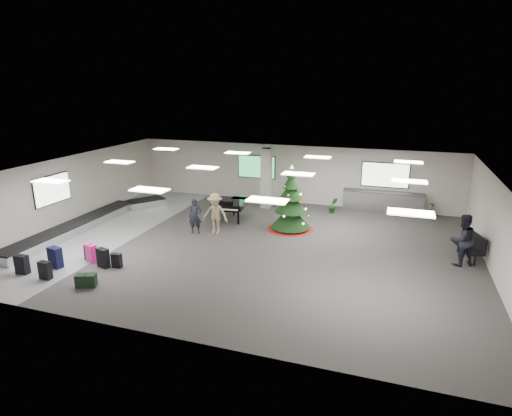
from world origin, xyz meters
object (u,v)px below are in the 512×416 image
(potted_plant_right, at_px, (432,210))
(traveler_b, at_px, (215,214))
(baggage_carousel, at_px, (91,222))
(christmas_tree, at_px, (291,207))
(bench, at_px, (471,244))
(pink_suitcase, at_px, (91,253))
(traveler_bench, at_px, (462,240))
(service_counter, at_px, (383,202))
(traveler_a, at_px, (195,216))
(grand_piano, at_px, (230,204))
(potted_plant_left, at_px, (333,205))

(potted_plant_right, bearing_deg, traveler_b, -149.20)
(baggage_carousel, height_order, christmas_tree, christmas_tree)
(baggage_carousel, height_order, bench, bench)
(pink_suitcase, height_order, christmas_tree, christmas_tree)
(baggage_carousel, height_order, potted_plant_right, potted_plant_right)
(bench, height_order, traveler_bench, traveler_bench)
(service_counter, bearing_deg, potted_plant_right, -5.69)
(traveler_a, relative_size, traveler_bench, 0.81)
(traveler_bench, height_order, potted_plant_right, traveler_bench)
(bench, bearing_deg, pink_suitcase, -178.99)
(pink_suitcase, bearing_deg, traveler_b, 74.31)
(traveler_b, bearing_deg, christmas_tree, 27.72)
(pink_suitcase, relative_size, christmas_tree, 0.24)
(service_counter, relative_size, grand_piano, 1.96)
(baggage_carousel, relative_size, bench, 5.53)
(traveler_a, xyz_separation_m, potted_plant_left, (5.33, 5.03, -0.37))
(baggage_carousel, xyz_separation_m, pink_suitcase, (2.81, -3.43, 0.13))
(traveler_a, height_order, traveler_b, traveler_b)
(pink_suitcase, bearing_deg, traveler_a, 80.73)
(potted_plant_left, bearing_deg, traveler_a, -136.66)
(baggage_carousel, relative_size, potted_plant_right, 12.51)
(bench, relative_size, potted_plant_right, 2.26)
(grand_piano, xyz_separation_m, traveler_b, (0.13, -2.05, 0.13))
(grand_piano, bearing_deg, pink_suitcase, -121.22)
(christmas_tree, distance_m, bench, 7.44)
(service_counter, xyz_separation_m, traveler_b, (-6.90, -5.78, 0.37))
(traveler_bench, distance_m, potted_plant_left, 7.45)
(baggage_carousel, xyz_separation_m, christmas_tree, (8.97, 2.58, 0.82))
(traveler_b, bearing_deg, potted_plant_left, 46.28)
(baggage_carousel, bearing_deg, pink_suitcase, -50.67)
(christmas_tree, relative_size, traveler_a, 1.93)
(pink_suitcase, height_order, potted_plant_right, potted_plant_right)
(service_counter, bearing_deg, pink_suitcase, -134.61)
(baggage_carousel, height_order, potted_plant_left, potted_plant_left)
(grand_piano, height_order, traveler_b, traveler_b)
(bench, relative_size, traveler_bench, 0.90)
(grand_piano, xyz_separation_m, traveler_bench, (10.07, -2.35, 0.19))
(traveler_bench, bearing_deg, traveler_a, -30.18)
(grand_piano, xyz_separation_m, bench, (10.49, -1.63, -0.19))
(traveler_bench, bearing_deg, bench, -150.44)
(grand_piano, distance_m, traveler_a, 2.43)
(traveler_a, distance_m, potted_plant_left, 7.34)
(grand_piano, bearing_deg, baggage_carousel, -158.87)
(christmas_tree, bearing_deg, baggage_carousel, -163.98)
(traveler_b, distance_m, traveler_bench, 9.94)
(traveler_bench, relative_size, potted_plant_right, 2.52)
(bench, distance_m, traveler_bench, 0.92)
(baggage_carousel, xyz_separation_m, potted_plant_left, (10.43, 5.72, 0.21))
(pink_suitcase, height_order, traveler_a, traveler_a)
(service_counter, distance_m, bench, 6.38)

